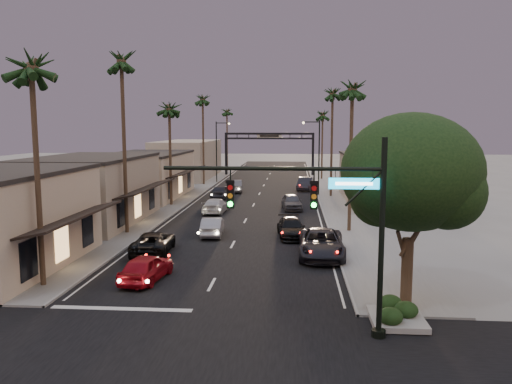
% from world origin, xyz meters
% --- Properties ---
extents(ground, '(200.00, 200.00, 0.00)m').
position_xyz_m(ground, '(0.00, 40.00, 0.00)').
color(ground, slate).
rests_on(ground, ground).
extents(road, '(14.00, 120.00, 0.02)m').
position_xyz_m(road, '(0.00, 45.00, 0.00)').
color(road, black).
rests_on(road, ground).
extents(cross_street, '(80.00, 12.00, 0.02)m').
position_xyz_m(cross_street, '(0.00, 0.00, 0.00)').
color(cross_street, black).
rests_on(cross_street, ground).
extents(sidewalk_left, '(5.00, 92.00, 0.12)m').
position_xyz_m(sidewalk_left, '(-9.50, 52.00, 0.06)').
color(sidewalk_left, slate).
rests_on(sidewalk_left, ground).
extents(sidewalk_right, '(5.00, 92.00, 0.12)m').
position_xyz_m(sidewalk_right, '(9.50, 52.00, 0.06)').
color(sidewalk_right, slate).
rests_on(sidewalk_right, ground).
extents(storefront_mid, '(8.00, 14.00, 5.50)m').
position_xyz_m(storefront_mid, '(-13.00, 26.00, 2.75)').
color(storefront_mid, gray).
rests_on(storefront_mid, ground).
extents(storefront_far, '(8.00, 16.00, 5.00)m').
position_xyz_m(storefront_far, '(-13.00, 42.00, 2.50)').
color(storefront_far, '#C0AB92').
rests_on(storefront_far, ground).
extents(storefront_dist, '(8.00, 20.00, 6.00)m').
position_xyz_m(storefront_dist, '(-13.00, 65.00, 3.00)').
color(storefront_dist, gray).
rests_on(storefront_dist, ground).
extents(building_right, '(8.00, 18.00, 5.00)m').
position_xyz_m(building_right, '(14.00, 40.00, 2.50)').
color(building_right, gray).
rests_on(building_right, ground).
extents(traffic_signal, '(8.51, 0.22, 7.80)m').
position_xyz_m(traffic_signal, '(5.69, 4.00, 5.08)').
color(traffic_signal, black).
rests_on(traffic_signal, ground).
extents(corner_tree, '(6.20, 6.20, 8.80)m').
position_xyz_m(corner_tree, '(9.48, 7.45, 5.98)').
color(corner_tree, '#38281C').
rests_on(corner_tree, ground).
extents(planter, '(2.20, 2.60, 0.24)m').
position_xyz_m(planter, '(8.60, 5.50, 0.00)').
color(planter, gray).
rests_on(planter, ground).
extents(arch, '(15.20, 0.40, 7.27)m').
position_xyz_m(arch, '(0.00, 70.00, 5.53)').
color(arch, black).
rests_on(arch, ground).
extents(streetlight_right, '(2.13, 0.30, 9.00)m').
position_xyz_m(streetlight_right, '(6.92, 45.00, 5.33)').
color(streetlight_right, black).
rests_on(streetlight_right, ground).
extents(streetlight_left, '(2.13, 0.30, 9.00)m').
position_xyz_m(streetlight_left, '(-6.92, 58.00, 5.33)').
color(streetlight_left, black).
rests_on(streetlight_left, ground).
extents(palm_la, '(3.20, 3.20, 13.20)m').
position_xyz_m(palm_la, '(-8.60, 9.00, 11.44)').
color(palm_la, '#38281C').
rests_on(palm_la, ground).
extents(palm_lb, '(3.20, 3.20, 15.20)m').
position_xyz_m(palm_lb, '(-8.60, 22.00, 13.39)').
color(palm_lb, '#38281C').
rests_on(palm_lb, ground).
extents(palm_lc, '(3.20, 3.20, 12.20)m').
position_xyz_m(palm_lc, '(-8.60, 36.00, 10.47)').
color(palm_lc, '#38281C').
rests_on(palm_lc, ground).
extents(palm_ld, '(3.20, 3.20, 14.20)m').
position_xyz_m(palm_ld, '(-8.60, 55.00, 12.42)').
color(palm_ld, '#38281C').
rests_on(palm_ld, ground).
extents(palm_ra, '(3.20, 3.20, 13.20)m').
position_xyz_m(palm_ra, '(8.60, 24.00, 11.44)').
color(palm_ra, '#38281C').
rests_on(palm_ra, ground).
extents(palm_rb, '(3.20, 3.20, 14.20)m').
position_xyz_m(palm_rb, '(8.60, 44.00, 12.42)').
color(palm_rb, '#38281C').
rests_on(palm_rb, ground).
extents(palm_rc, '(3.20, 3.20, 12.20)m').
position_xyz_m(palm_rc, '(8.60, 64.00, 10.47)').
color(palm_rc, '#38281C').
rests_on(palm_rc, ground).
extents(palm_far, '(3.20, 3.20, 13.20)m').
position_xyz_m(palm_far, '(-8.30, 78.00, 11.44)').
color(palm_far, '#38281C').
rests_on(palm_far, ground).
extents(oncoming_red, '(2.27, 4.48, 1.46)m').
position_xyz_m(oncoming_red, '(-3.59, 10.39, 0.73)').
color(oncoming_red, maroon).
rests_on(oncoming_red, ground).
extents(oncoming_pickup, '(2.71, 5.20, 1.40)m').
position_xyz_m(oncoming_pickup, '(-4.89, 16.34, 0.70)').
color(oncoming_pickup, black).
rests_on(oncoming_pickup, ground).
extents(oncoming_silver, '(1.81, 4.39, 1.41)m').
position_xyz_m(oncoming_silver, '(-1.89, 21.84, 0.71)').
color(oncoming_silver, gray).
rests_on(oncoming_silver, ground).
extents(oncoming_white, '(2.23, 4.90, 1.39)m').
position_xyz_m(oncoming_white, '(-3.25, 31.99, 0.70)').
color(oncoming_white, '#BEBEBE').
rests_on(oncoming_white, ground).
extents(oncoming_dgrey, '(2.35, 4.80, 1.58)m').
position_xyz_m(oncoming_dgrey, '(-4.12, 41.79, 0.79)').
color(oncoming_dgrey, black).
rests_on(oncoming_dgrey, ground).
extents(oncoming_grey_far, '(2.31, 4.98, 1.58)m').
position_xyz_m(oncoming_grey_far, '(-3.21, 47.29, 0.79)').
color(oncoming_grey_far, '#55555A').
rests_on(oncoming_grey_far, ground).
extents(curbside_near, '(2.98, 6.17, 1.69)m').
position_xyz_m(curbside_near, '(6.02, 16.16, 0.85)').
color(curbside_near, black).
rests_on(curbside_near, ground).
extents(curbside_black, '(2.46, 5.00, 1.40)m').
position_xyz_m(curbside_black, '(4.09, 21.66, 0.70)').
color(curbside_black, black).
rests_on(curbside_black, ground).
extents(curbside_grey, '(2.38, 4.70, 1.54)m').
position_xyz_m(curbside_grey, '(4.03, 34.39, 0.77)').
color(curbside_grey, '#46474B').
rests_on(curbside_grey, ground).
extents(curbside_far, '(2.44, 5.23, 1.66)m').
position_xyz_m(curbside_far, '(5.73, 50.16, 0.83)').
color(curbside_far, black).
rests_on(curbside_far, ground).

